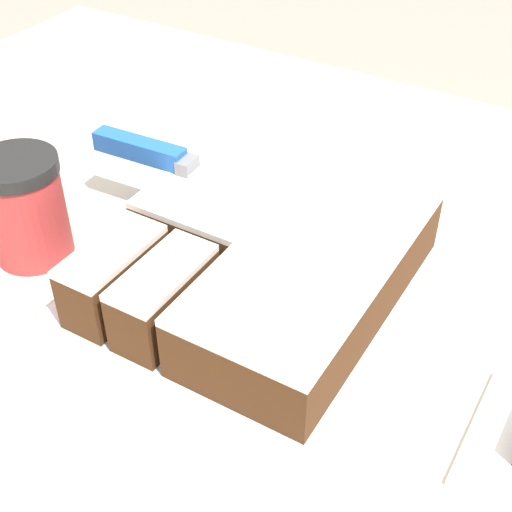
# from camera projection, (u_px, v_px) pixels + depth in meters

# --- Properties ---
(cake_board) EXTENTS (0.32, 0.35, 0.01)m
(cake_board) POSITION_uv_depth(u_px,v_px,m) (256.00, 284.00, 0.73)
(cake_board) COLOR silver
(cake_board) RESTS_ON countertop
(cake) EXTENTS (0.27, 0.30, 0.07)m
(cake) POSITION_uv_depth(u_px,v_px,m) (262.00, 255.00, 0.71)
(cake) COLOR #472814
(cake) RESTS_ON cake_board
(knife) EXTENTS (0.33, 0.04, 0.02)m
(knife) POSITION_uv_depth(u_px,v_px,m) (170.00, 159.00, 0.77)
(knife) COLOR silver
(knife) RESTS_ON cake
(coffee_cup) EXTENTS (0.09, 0.09, 0.12)m
(coffee_cup) POSITION_uv_depth(u_px,v_px,m) (25.00, 208.00, 0.74)
(coffee_cup) COLOR #B23333
(coffee_cup) RESTS_ON countertop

